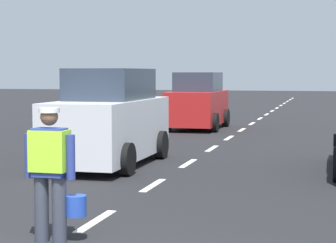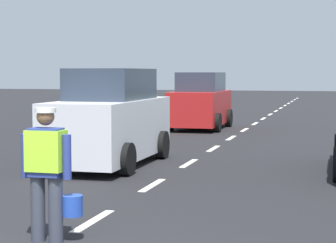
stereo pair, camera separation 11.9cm
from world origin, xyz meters
TOP-DOWN VIEW (x-y plane):
  - ground_plane at (0.00, 21.00)m, footprint 96.00×96.00m
  - lane_center_line at (0.00, 25.20)m, footprint 0.14×46.40m
  - road_worker at (-0.12, 1.53)m, footprint 0.77×0.37m
  - car_oncoming_second at (-1.67, 17.83)m, footprint 1.95×3.87m
  - car_oncoming_lead at (-1.68, 8.05)m, footprint 1.90×4.38m

SIDE VIEW (x-z plane):
  - ground_plane at x=0.00m, z-range 0.00..0.00m
  - lane_center_line at x=0.00m, z-range 0.00..0.01m
  - road_worker at x=-0.12m, z-range 0.10..1.77m
  - car_oncoming_second at x=-1.67m, z-range -0.08..2.02m
  - car_oncoming_lead at x=-1.68m, z-range -0.08..2.11m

